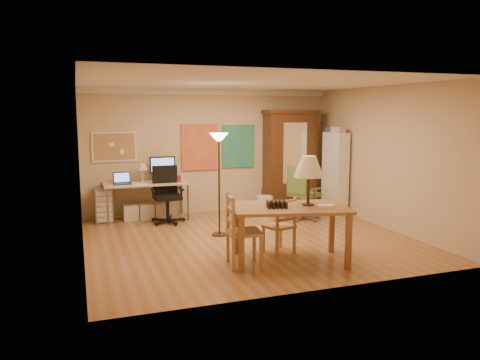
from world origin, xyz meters
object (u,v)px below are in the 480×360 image
object	(u,v)px
office_chair_green	(303,205)
dining_table	(297,195)
office_chair_black	(167,208)
bookshelf	(335,173)
computer_desk	(148,197)
armoire	(290,166)

from	to	relation	value
office_chair_green	dining_table	bearing A→B (deg)	-118.85
office_chair_black	office_chair_green	world-z (taller)	office_chair_black
office_chair_green	bookshelf	size ratio (longest dim) A/B	0.64
computer_desk	dining_table	bearing A→B (deg)	-64.17
computer_desk	office_chair_green	size ratio (longest dim) A/B	1.50
office_chair_green	armoire	bearing A→B (deg)	78.30
office_chair_black	armoire	world-z (taller)	armoire
computer_desk	armoire	world-z (taller)	armoire
office_chair_black	office_chair_green	bearing A→B (deg)	-13.63
office_chair_black	bookshelf	xyz separation A→B (m)	(3.67, -0.28, 0.58)
dining_table	bookshelf	size ratio (longest dim) A/B	1.05
computer_desk	bookshelf	bearing A→B (deg)	-9.99
armoire	bookshelf	distance (m)	1.07
office_chair_green	bookshelf	xyz separation A→B (m)	(0.97, 0.38, 0.58)
computer_desk	bookshelf	world-z (taller)	bookshelf
computer_desk	office_chair_black	distance (m)	0.56
computer_desk	armoire	size ratio (longest dim) A/B	0.75
office_chair_black	bookshelf	world-z (taller)	bookshelf
office_chair_black	office_chair_green	distance (m)	2.78
computer_desk	bookshelf	xyz separation A→B (m)	(3.99, -0.70, 0.41)
dining_table	computer_desk	bearing A→B (deg)	115.83
dining_table	bookshelf	distance (m)	3.62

